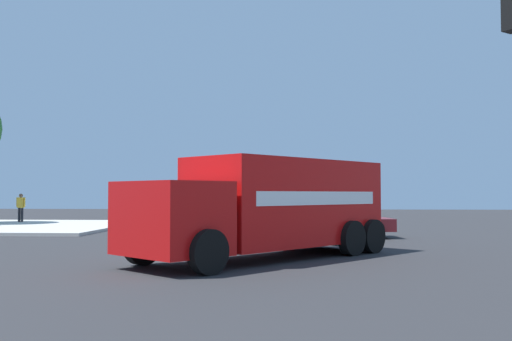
{
  "coord_description": "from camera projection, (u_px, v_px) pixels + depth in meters",
  "views": [
    {
      "loc": [
        15.73,
        1.58,
        1.76
      ],
      "look_at": [
        0.3,
        0.53,
        2.4
      ],
      "focal_mm": 39.99,
      "sensor_mm": 36.0,
      "label": 1
    }
  ],
  "objects": [
    {
      "name": "delivery_truck",
      "position": [
        270.0,
        206.0,
        15.61
      ],
      "size": [
        7.73,
        7.12,
        2.71
      ],
      "color": "red",
      "rests_on": "ground"
    },
    {
      "name": "ground_plane",
      "position": [
        238.0,
        258.0,
        15.71
      ],
      "size": [
        100.0,
        100.0,
        0.0
      ],
      "primitive_type": "plane",
      "color": "#2B2B2D"
    },
    {
      "name": "pickup_maroon",
      "position": [
        328.0,
        219.0,
        23.0
      ],
      "size": [
        2.65,
        5.37,
        1.38
      ],
      "color": "maroon",
      "rests_on": "ground"
    },
    {
      "name": "pedestrian_crossing",
      "position": [
        21.0,
        206.0,
        33.15
      ],
      "size": [
        0.22,
        0.53,
        1.64
      ],
      "color": "black",
      "rests_on": "sidewalk_corner_near"
    },
    {
      "name": "sidewalk_corner_near",
      "position": [
        12.0,
        226.0,
        29.81
      ],
      "size": [
        11.78,
        11.78,
        0.14
      ],
      "primitive_type": "cube",
      "color": "beige",
      "rests_on": "ground"
    }
  ]
}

